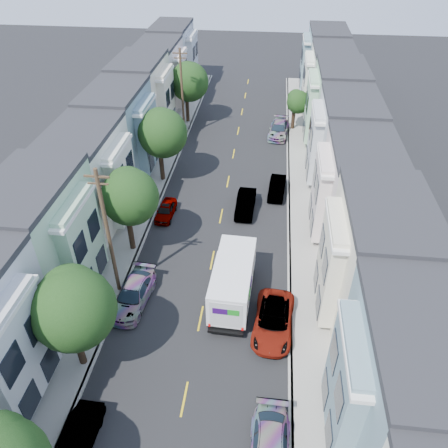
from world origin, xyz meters
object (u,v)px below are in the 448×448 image
at_px(tree_c, 129,197).
at_px(fedex_truck, 233,281).
at_px(utility_pole_far, 182,94).
at_px(lead_sedan, 246,204).
at_px(utility_pole_near, 108,235).
at_px(tree_d, 162,134).
at_px(tree_e, 188,82).
at_px(parked_left_c, 133,295).
at_px(parked_right_b, 273,321).
at_px(tree_b, 72,309).
at_px(tree_far_r, 297,102).
at_px(parked_left_d, 166,211).
at_px(parked_right_d, 279,129).
at_px(parked_right_c, 277,188).
at_px(parked_left_b, 78,440).

xyz_separation_m(tree_c, fedex_truck, (8.30, -4.62, -3.24)).
bearing_deg(fedex_truck, utility_pole_far, 109.97).
bearing_deg(lead_sedan, utility_pole_near, -125.31).
xyz_separation_m(tree_c, tree_d, (0.00, 10.94, 0.06)).
xyz_separation_m(tree_e, parked_left_c, (1.40, -31.00, -4.39)).
xyz_separation_m(utility_pole_near, parked_right_b, (11.20, -2.32, -4.40)).
bearing_deg(tree_b, utility_pole_far, 90.00).
distance_m(tree_b, tree_far_r, 37.99).
xyz_separation_m(tree_e, parked_left_d, (1.40, -20.51, -4.53)).
height_order(tree_c, tree_far_r, tree_c).
distance_m(tree_e, fedex_truck, 31.22).
xyz_separation_m(tree_d, utility_pole_far, (0.00, 10.39, 0.04)).
relative_size(tree_far_r, parked_left_d, 1.28).
distance_m(parked_left_d, parked_right_d, 20.37).
xyz_separation_m(tree_b, parked_right_c, (11.20, 20.58, -4.17)).
bearing_deg(parked_right_b, parked_left_c, 176.79).
bearing_deg(parked_left_d, fedex_truck, -51.78).
xyz_separation_m(parked_right_c, parked_right_d, (0.00, 13.04, 0.07)).
distance_m(utility_pole_far, parked_right_b, 30.77).
height_order(parked_left_c, parked_right_d, parked_right_d).
distance_m(utility_pole_near, parked_right_b, 12.25).
distance_m(utility_pole_far, parked_right_d, 12.10).
xyz_separation_m(tree_c, parked_left_d, (1.40, 4.79, -4.44)).
bearing_deg(parked_left_b, tree_b, 107.21).
height_order(tree_b, parked_right_b, tree_b).
height_order(parked_left_b, parked_left_c, parked_left_c).
distance_m(parked_left_d, parked_right_c, 10.92).
bearing_deg(tree_far_r, parked_right_b, -93.61).
relative_size(tree_b, tree_c, 1.00).
height_order(utility_pole_far, parked_right_b, utility_pole_far).
relative_size(tree_c, utility_pole_far, 0.73).
bearing_deg(tree_c, tree_e, 90.00).
distance_m(tree_d, tree_e, 14.36).
bearing_deg(fedex_truck, parked_right_c, 80.68).
relative_size(parked_left_c, parked_right_c, 1.21).
distance_m(fedex_truck, parked_left_b, 13.31).
distance_m(utility_pole_near, parked_right_d, 29.85).
xyz_separation_m(tree_d, parked_left_d, (1.40, -6.15, -4.50)).
distance_m(utility_pole_near, parked_right_c, 18.69).
xyz_separation_m(tree_b, parked_left_d, (1.40, 15.77, -4.25)).
distance_m(utility_pole_near, parked_left_b, 12.20).
bearing_deg(fedex_truck, tree_far_r, 82.72).
distance_m(tree_c, tree_e, 25.30).
bearing_deg(parked_left_c, tree_b, -99.65).
distance_m(tree_b, parked_right_b, 12.58).
bearing_deg(tree_b, parked_left_c, 75.10).
height_order(lead_sedan, parked_left_d, lead_sedan).
distance_m(lead_sedan, parked_left_c, 14.05).
bearing_deg(tree_d, fedex_truck, -61.93).
bearing_deg(tree_c, parked_left_c, -76.19).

